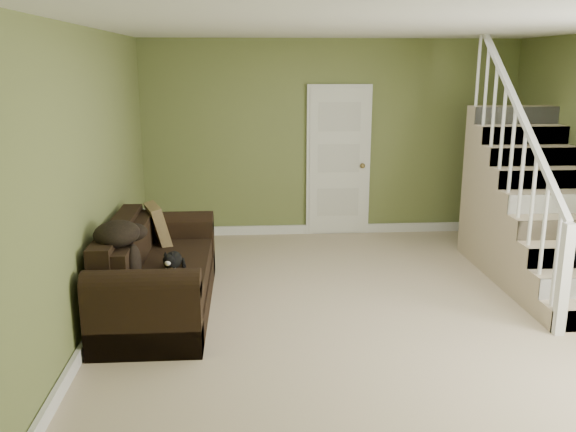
{
  "coord_description": "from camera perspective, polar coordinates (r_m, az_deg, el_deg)",
  "views": [
    {
      "loc": [
        -1.13,
        -5.34,
        2.3
      ],
      "look_at": [
        -0.75,
        0.18,
        0.9
      ],
      "focal_mm": 38.0,
      "sensor_mm": 36.0,
      "label": 1
    }
  ],
  "objects": [
    {
      "name": "wall_left",
      "position": [
        5.61,
        -18.02,
        3.23
      ],
      "size": [
        0.04,
        5.5,
        2.6
      ],
      "primitive_type": "cube",
      "color": "olive",
      "rests_on": "floor"
    },
    {
      "name": "throw_blanket",
      "position": [
        5.41,
        -15.73,
        -1.6
      ],
      "size": [
        0.46,
        0.56,
        0.21
      ],
      "primitive_type": "ellipsoid",
      "rotation": [
        0.0,
        0.0,
        -0.16
      ],
      "color": "black",
      "rests_on": "sofa"
    },
    {
      "name": "wall_back",
      "position": [
        8.23,
        4.04,
        7.2
      ],
      "size": [
        5.0,
        0.04,
        2.6
      ],
      "primitive_type": "cube",
      "color": "olive",
      "rests_on": "floor"
    },
    {
      "name": "baseboard_left",
      "position": [
        5.95,
        -16.82,
        -8.56
      ],
      "size": [
        0.04,
        5.5,
        0.12
      ],
      "primitive_type": "cube",
      "color": "white",
      "rests_on": "floor"
    },
    {
      "name": "ceiling",
      "position": [
        5.47,
        8.39,
        17.2
      ],
      "size": [
        5.0,
        5.5,
        0.01
      ],
      "primitive_type": "cube",
      "color": "white",
      "rests_on": "wall_back"
    },
    {
      "name": "side_table",
      "position": [
        6.89,
        -12.49,
        -3.2
      ],
      "size": [
        0.57,
        0.57,
        0.77
      ],
      "rotation": [
        0.0,
        0.0,
        -0.31
      ],
      "color": "black",
      "rests_on": "floor"
    },
    {
      "name": "banana",
      "position": [
        5.49,
        -11.47,
        -5.32
      ],
      "size": [
        0.18,
        0.22,
        0.06
      ],
      "primitive_type": "ellipsoid",
      "rotation": [
        0.0,
        0.0,
        0.61
      ],
      "color": "gold",
      "rests_on": "sofa"
    },
    {
      "name": "staircase",
      "position": [
        7.23,
        21.8,
        -0.08
      ],
      "size": [
        1.0,
        2.51,
        2.82
      ],
      "color": "tan",
      "rests_on": "floor"
    },
    {
      "name": "floor",
      "position": [
        5.93,
        7.48,
        -8.76
      ],
      "size": [
        5.0,
        5.5,
        0.01
      ],
      "primitive_type": "cube",
      "color": "tan",
      "rests_on": "ground"
    },
    {
      "name": "cat",
      "position": [
        5.68,
        -10.76,
        -4.12
      ],
      "size": [
        0.2,
        0.44,
        0.21
      ],
      "rotation": [
        0.0,
        0.0,
        -0.1
      ],
      "color": "black",
      "rests_on": "sofa"
    },
    {
      "name": "baseboard_back",
      "position": [
        8.45,
        3.92,
        -1.2
      ],
      "size": [
        5.0,
        0.04,
        0.12
      ],
      "primitive_type": "cube",
      "color": "white",
      "rests_on": "floor"
    },
    {
      "name": "door",
      "position": [
        8.25,
        4.74,
        5.13
      ],
      "size": [
        0.86,
        0.12,
        2.02
      ],
      "color": "white",
      "rests_on": "floor"
    },
    {
      "name": "sofa",
      "position": [
        5.93,
        -12.34,
        -5.61
      ],
      "size": [
        0.93,
        2.14,
        0.85
      ],
      "color": "black",
      "rests_on": "floor"
    },
    {
      "name": "throw_pillow",
      "position": [
        6.52,
        -12.05,
        -0.84
      ],
      "size": [
        0.34,
        0.48,
        0.45
      ],
      "primitive_type": "cube",
      "rotation": [
        0.0,
        -0.24,
        0.33
      ],
      "color": "#4A361D",
      "rests_on": "sofa"
    },
    {
      "name": "wall_front",
      "position": [
        3.0,
        18.55,
        -6.06
      ],
      "size": [
        5.0,
        0.04,
        2.6
      ],
      "primitive_type": "cube",
      "color": "olive",
      "rests_on": "floor"
    }
  ]
}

